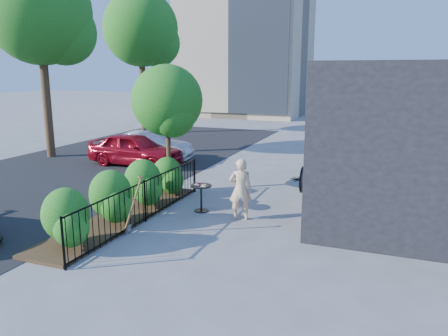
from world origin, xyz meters
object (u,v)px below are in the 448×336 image
at_px(cafe_table, 201,193).
at_px(street_tree_near, 40,19).
at_px(patio_tree, 168,105).
at_px(shovel, 132,209).
at_px(car_red, 135,149).
at_px(street_tree_far, 141,33).
at_px(car_silver, 148,147).
at_px(woman, 241,189).

bearing_deg(cafe_table, street_tree_near, 153.68).
distance_m(patio_tree, shovel, 4.37).
relative_size(cafe_table, car_red, 0.20).
distance_m(street_tree_far, car_silver, 10.02).
distance_m(shovel, car_silver, 8.74).
distance_m(street_tree_near, car_red, 6.89).
height_order(cafe_table, car_silver, car_silver).
bearing_deg(patio_tree, car_silver, 128.85).
bearing_deg(woman, street_tree_near, -43.30).
bearing_deg(car_red, shovel, -146.68).
height_order(street_tree_near, car_red, street_tree_near).
bearing_deg(street_tree_near, patio_tree, -22.57).
bearing_deg(car_silver, woman, -140.87).
bearing_deg(patio_tree, street_tree_far, 124.51).
relative_size(street_tree_far, shovel, 5.48).
relative_size(street_tree_near, woman, 5.13).
xyz_separation_m(street_tree_near, street_tree_far, (0.00, 8.00, 0.00)).
relative_size(patio_tree, street_tree_far, 0.48).
distance_m(street_tree_far, shovel, 18.03).
bearing_deg(patio_tree, woman, -29.99).
height_order(woman, car_silver, woman).
bearing_deg(shovel, street_tree_near, 141.48).
distance_m(cafe_table, shovel, 2.37).
bearing_deg(street_tree_far, patio_tree, -55.49).
relative_size(car_red, car_silver, 1.03).
distance_m(street_tree_near, car_silver, 6.99).
bearing_deg(cafe_table, car_red, 137.65).
height_order(patio_tree, woman, patio_tree).
xyz_separation_m(street_tree_far, shovel, (8.68, -14.91, -5.25)).
bearing_deg(woman, street_tree_far, -69.05).
xyz_separation_m(street_tree_far, car_silver, (4.50, -7.23, -5.29)).
bearing_deg(car_red, car_silver, -0.55).
bearing_deg(street_tree_near, woman, -24.72).
bearing_deg(street_tree_near, cafe_table, -26.32).
distance_m(street_tree_far, cafe_table, 16.68).
distance_m(street_tree_far, car_red, 10.67).
bearing_deg(woman, car_silver, -61.29).
height_order(patio_tree, cafe_table, patio_tree).
height_order(street_tree_near, car_silver, street_tree_near).
xyz_separation_m(woman, shovel, (-1.97, -2.01, -0.14)).
relative_size(street_tree_near, car_red, 2.11).
height_order(patio_tree, car_red, patio_tree).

